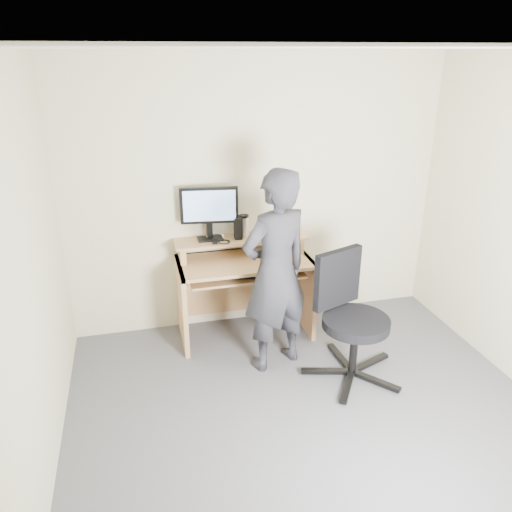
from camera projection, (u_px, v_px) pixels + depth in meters
name	position (u px, v px, depth m)	size (l,w,h in m)	color
ground	(319.00, 434.00, 3.49)	(3.50, 3.50, 0.00)	#55565B
back_wall	(258.00, 196.00, 4.59)	(3.50, 0.02, 2.50)	beige
ceiling	(343.00, 48.00, 2.54)	(3.50, 3.50, 0.02)	white
desk	(243.00, 277.00, 4.61)	(1.20, 0.60, 0.91)	tan
monitor	(209.00, 209.00, 4.38)	(0.51, 0.14, 0.48)	black
external_drive	(238.00, 227.00, 4.50)	(0.07, 0.13, 0.20)	black
travel_mug	(244.00, 227.00, 4.54)	(0.08, 0.08, 0.19)	silver
smartphone	(282.00, 235.00, 4.59)	(0.07, 0.13, 0.01)	black
charger	(215.00, 242.00, 4.39)	(0.04, 0.04, 0.04)	black
headphones	(215.00, 237.00, 4.54)	(0.16, 0.16, 0.02)	silver
keyboard	(239.00, 274.00, 4.40)	(0.46, 0.18, 0.03)	black
mouse	(277.00, 260.00, 4.43)	(0.10, 0.06, 0.04)	black
office_chair	(349.00, 313.00, 3.97)	(0.81, 0.78, 1.01)	black
person	(275.00, 272.00, 3.98)	(0.62, 0.41, 1.70)	black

